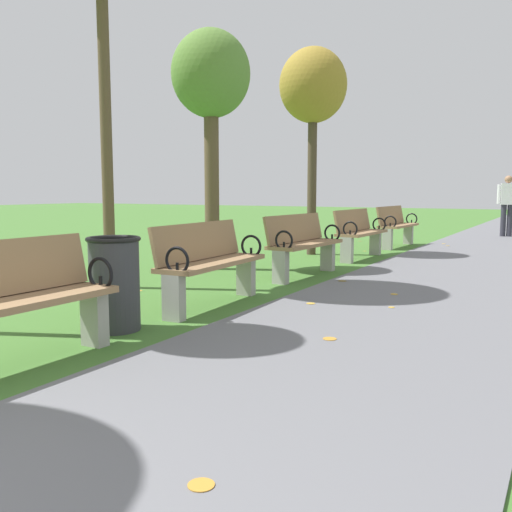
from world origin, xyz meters
TOP-DOWN VIEW (x-y plane):
  - paved_walkway at (1.34, 18.00)m, footprint 2.69×44.00m
  - park_bench_2 at (-0.50, 2.54)m, footprint 0.50×1.61m
  - park_bench_3 at (-0.50, 5.01)m, footprint 0.55×1.62m
  - park_bench_4 at (-0.50, 7.41)m, footprint 0.55×1.62m
  - park_bench_5 at (-0.50, 9.88)m, footprint 0.51×1.61m
  - park_bench_6 at (-0.50, 12.34)m, footprint 0.54×1.62m
  - tree_4 at (-2.09, 7.41)m, footprint 1.22×1.22m
  - tree_5 at (-1.55, 10.06)m, footprint 1.28×1.28m
  - pedestrian_walking at (1.36, 16.38)m, footprint 0.52×0.28m
  - trash_bin at (-0.65, 3.74)m, footprint 0.48×0.48m
  - scattered_leaves at (-0.02, 6.84)m, footprint 5.04×16.28m

SIDE VIEW (x-z plane):
  - paved_walkway at x=1.34m, z-range 0.00..0.02m
  - scattered_leaves at x=-0.02m, z-range 0.00..0.03m
  - trash_bin at x=-0.65m, z-range 0.00..0.84m
  - park_bench_2 at x=-0.50m, z-range 0.04..0.93m
  - park_bench_3 at x=-0.50m, z-range 0.04..0.93m
  - park_bench_4 at x=-0.50m, z-range 0.04..0.93m
  - park_bench_5 at x=-0.50m, z-range 0.04..0.93m
  - park_bench_6 at x=-0.50m, z-range 0.04..0.93m
  - pedestrian_walking at x=1.36m, z-range 0.12..1.74m
  - tree_4 at x=-2.09m, z-range 1.07..4.77m
  - tree_5 at x=-1.55m, z-range 1.20..5.13m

